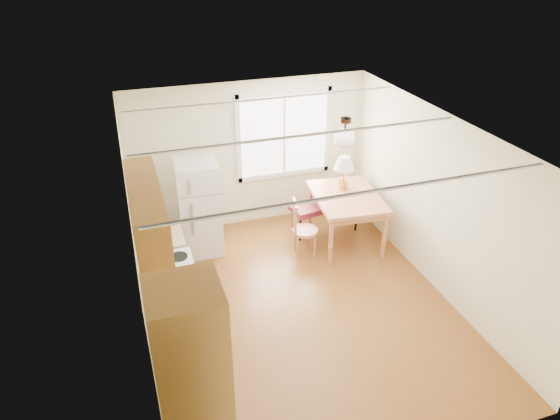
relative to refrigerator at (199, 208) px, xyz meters
name	(u,v)px	position (x,y,z in m)	size (l,w,h in m)	color
room_shell	(302,229)	(1.00, -1.84, 0.48)	(4.60, 5.60, 2.62)	#5F3313
kitchen_run	(175,315)	(-0.72, -2.47, 0.07)	(0.65, 3.40, 2.20)	brown
window_unit	(284,135)	(1.60, 0.63, 0.78)	(1.64, 0.05, 1.51)	white
pendant_light	(345,137)	(1.70, -1.44, 1.47)	(0.26, 0.26, 0.40)	black
refrigerator	(199,208)	(0.00, 0.00, 0.00)	(0.67, 0.68, 1.53)	silver
bench	(325,205)	(2.10, -0.08, -0.27)	(1.27, 0.63, 0.56)	maroon
dining_table	(347,201)	(2.29, -0.47, -0.03)	(1.15, 1.44, 0.84)	#B86E46
chair	(300,225)	(1.44, -0.61, -0.24)	(0.43, 0.42, 0.92)	#B86E46
table_lamp	(344,166)	(2.32, -0.23, 0.48)	(0.32, 0.32, 0.56)	#B98B3B
coffee_maker	(180,336)	(-0.72, -3.05, 0.28)	(0.23, 0.28, 0.39)	black
kettle	(166,292)	(-0.77, -2.24, 0.23)	(0.12, 0.12, 0.24)	red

